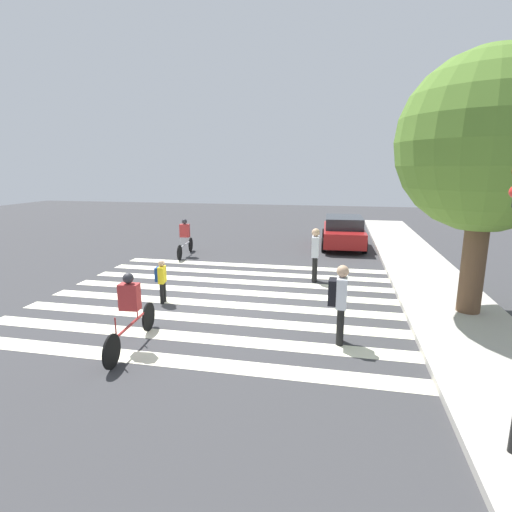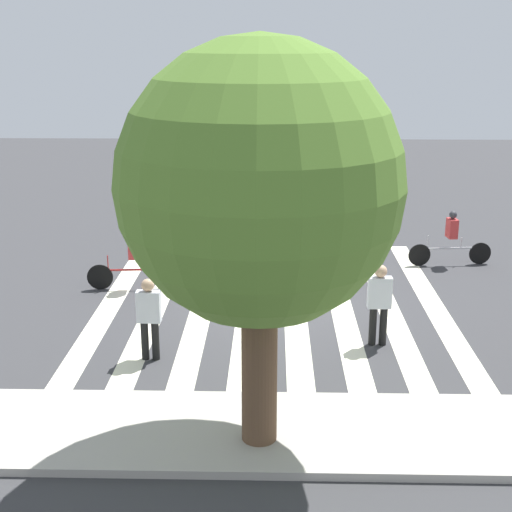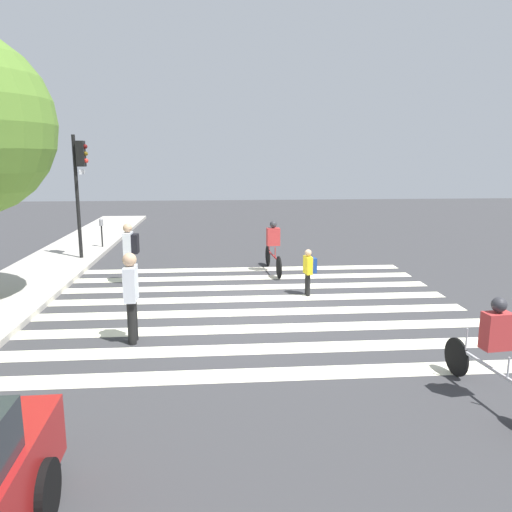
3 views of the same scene
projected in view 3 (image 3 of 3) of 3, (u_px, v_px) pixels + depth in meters
ground_plane at (254, 305)px, 12.18m from camera, size 60.00×60.00×0.00m
crosswalk_stripes at (254, 305)px, 12.18m from camera, size 8.45×10.00×0.01m
traffic_light at (80, 174)px, 16.67m from camera, size 0.60×0.50×4.28m
parking_meter at (101, 226)px, 19.14m from camera, size 0.15×0.15×1.25m
pedestrian_child_with_backpack at (131, 292)px, 9.57m from camera, size 0.50×0.26×1.78m
pedestrian_adult_yellow_jacket at (309, 269)px, 12.91m from camera, size 0.36×0.31×1.22m
pedestrian_adult_tall_backpack at (130, 248)px, 14.12m from camera, size 0.49×0.41×1.72m
cyclist_far_lane at (273, 245)px, 15.56m from camera, size 2.46×0.42×1.62m
cyclist_mid_street at (495, 346)px, 7.25m from camera, size 2.42×0.42×1.60m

